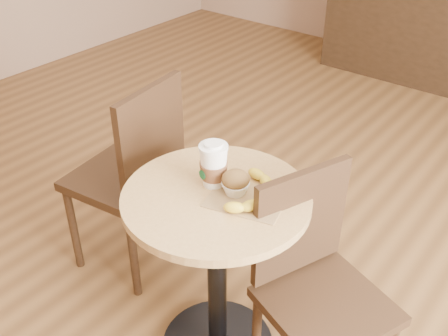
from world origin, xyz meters
name	(u,v)px	position (x,y,z in m)	size (l,w,h in m)	color
cafe_table	(217,253)	(0.06, 0.00, 0.50)	(0.62, 0.62, 0.75)	black
chair_left	(133,172)	(-0.53, 0.16, 0.51)	(0.46, 0.46, 0.93)	#311F11
chair_right	(316,284)	(0.40, 0.11, 0.47)	(0.49, 0.49, 0.86)	#311F11
kraft_bag	(246,199)	(0.16, 0.04, 0.75)	(0.24, 0.18, 0.00)	olive
coffee_cup	(214,166)	(0.02, 0.04, 0.82)	(0.09, 0.10, 0.16)	white
muffin	(236,183)	(0.11, 0.04, 0.79)	(0.09, 0.09, 0.08)	white
banana	(252,193)	(0.16, 0.06, 0.77)	(0.17, 0.26, 0.04)	yellow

